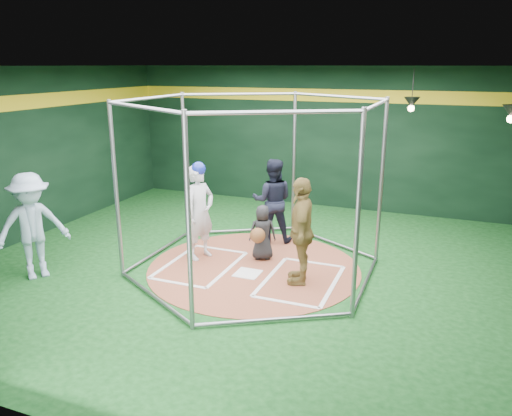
% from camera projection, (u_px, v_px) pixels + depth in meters
% --- Properties ---
extents(room_shell, '(10.10, 9.10, 3.53)m').
position_uv_depth(room_shell, '(254.00, 173.00, 8.49)').
color(room_shell, '#0D3A12').
rests_on(room_shell, ground).
extents(clay_disc, '(3.80, 3.80, 0.01)m').
position_uv_depth(clay_disc, '(254.00, 268.00, 8.97)').
color(clay_disc, '#974F37').
rests_on(clay_disc, ground).
extents(home_plate, '(0.43, 0.43, 0.01)m').
position_uv_depth(home_plate, '(248.00, 273.00, 8.70)').
color(home_plate, white).
rests_on(home_plate, clay_disc).
extents(batter_box_left, '(1.17, 1.77, 0.01)m').
position_uv_depth(batter_box_left, '(201.00, 265.00, 9.08)').
color(batter_box_left, white).
rests_on(batter_box_left, clay_disc).
extents(batter_box_right, '(1.17, 1.77, 0.01)m').
position_uv_depth(batter_box_right, '(301.00, 281.00, 8.41)').
color(batter_box_right, white).
rests_on(batter_box_right, clay_disc).
extents(batting_cage, '(4.05, 4.67, 3.00)m').
position_uv_depth(batting_cage, '(254.00, 187.00, 8.56)').
color(batting_cage, gray).
rests_on(batting_cage, ground).
extents(pendant_lamp_near, '(0.34, 0.34, 0.90)m').
position_uv_depth(pendant_lamp_near, '(412.00, 103.00, 10.66)').
color(pendant_lamp_near, black).
rests_on(pendant_lamp_near, room_shell).
extents(pendant_lamp_far, '(0.34, 0.34, 0.90)m').
position_uv_depth(pendant_lamp_far, '(512.00, 112.00, 8.59)').
color(pendant_lamp_far, black).
rests_on(pendant_lamp_far, room_shell).
extents(batter_figure, '(0.61, 0.75, 1.83)m').
position_uv_depth(batter_figure, '(200.00, 211.00, 9.20)').
color(batter_figure, silver).
rests_on(batter_figure, clay_disc).
extents(visitor_leopard, '(0.68, 1.13, 1.79)m').
position_uv_depth(visitor_leopard, '(301.00, 231.00, 8.16)').
color(visitor_leopard, '#AA8F49').
rests_on(visitor_leopard, clay_disc).
extents(catcher_figure, '(0.60, 0.64, 1.04)m').
position_uv_depth(catcher_figure, '(262.00, 233.00, 9.22)').
color(catcher_figure, black).
rests_on(catcher_figure, clay_disc).
extents(umpire, '(0.98, 0.86, 1.72)m').
position_uv_depth(umpire, '(272.00, 201.00, 10.11)').
color(umpire, black).
rests_on(umpire, clay_disc).
extents(bystander_blue, '(1.22, 1.36, 1.83)m').
position_uv_depth(bystander_blue, '(32.00, 226.00, 8.36)').
color(bystander_blue, '#9CB4CE').
rests_on(bystander_blue, ground).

